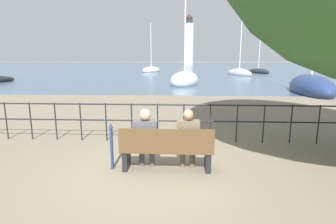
# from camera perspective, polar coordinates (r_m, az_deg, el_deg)

# --- Properties ---
(ground_plane) EXTENTS (1000.00, 1000.00, 0.00)m
(ground_plane) POSITION_cam_1_polar(r_m,az_deg,el_deg) (5.49, -0.28, -12.30)
(ground_plane) COLOR #7A705B
(harbor_water) EXTENTS (600.00, 300.00, 0.01)m
(harbor_water) POSITION_cam_1_polar(r_m,az_deg,el_deg) (166.48, 2.91, 10.36)
(harbor_water) COLOR #47607A
(harbor_water) RESTS_ON ground_plane
(park_bench) EXTENTS (1.85, 0.45, 0.90)m
(park_bench) POSITION_cam_1_polar(r_m,az_deg,el_deg) (5.27, -0.32, -8.23)
(park_bench) COLOR brown
(park_bench) RESTS_ON ground_plane
(seated_person_left) EXTENTS (0.48, 0.35, 1.25)m
(seated_person_left) POSITION_cam_1_polar(r_m,az_deg,el_deg) (5.30, -4.89, -5.27)
(seated_person_left) COLOR #4C4C51
(seated_person_left) RESTS_ON ground_plane
(seated_person_right) EXTENTS (0.44, 0.35, 1.25)m
(seated_person_right) POSITION_cam_1_polar(r_m,az_deg,el_deg) (5.26, 4.38, -5.44)
(seated_person_right) COLOR brown
(seated_person_right) RESTS_ON ground_plane
(promenade_railing) EXTENTS (13.52, 0.04, 1.05)m
(promenade_railing) POSITION_cam_1_polar(r_m,az_deg,el_deg) (7.07, 0.58, -1.04)
(promenade_railing) COLOR black
(promenade_railing) RESTS_ON ground_plane
(closed_umbrella) EXTENTS (0.09, 0.09, 0.98)m
(closed_umbrella) POSITION_cam_1_polar(r_m,az_deg,el_deg) (5.43, -12.19, -6.67)
(closed_umbrella) COLOR navy
(closed_umbrella) RESTS_ON ground_plane
(sailboat_0) EXTENTS (3.42, 7.49, 7.27)m
(sailboat_0) POSITION_cam_1_polar(r_m,az_deg,el_deg) (50.67, 19.04, 8.34)
(sailboat_0) COLOR black
(sailboat_0) RESTS_ON ground_plane
(sailboat_1) EXTENTS (3.53, 6.49, 10.09)m
(sailboat_1) POSITION_cam_1_polar(r_m,az_deg,el_deg) (41.22, 15.25, 8.19)
(sailboat_1) COLOR silver
(sailboat_1) RESTS_ON ground_plane
(sailboat_3) EXTENTS (3.37, 7.21, 9.86)m
(sailboat_3) POSITION_cam_1_polar(r_m,az_deg,el_deg) (20.47, 28.59, 4.74)
(sailboat_3) COLOR navy
(sailboat_3) RESTS_ON ground_plane
(sailboat_4) EXTENTS (4.36, 5.98, 9.58)m
(sailboat_4) POSITION_cam_1_polar(r_m,az_deg,el_deg) (51.99, -3.66, 9.07)
(sailboat_4) COLOR white
(sailboat_4) RESTS_ON ground_plane
(sailboat_5) EXTENTS (3.43, 6.06, 8.89)m
(sailboat_5) POSITION_cam_1_polar(r_m,az_deg,el_deg) (24.45, 3.63, 6.87)
(sailboat_5) COLOR white
(sailboat_5) RESTS_ON ground_plane
(harbor_lighthouse) EXTENTS (4.44, 4.44, 23.32)m
(harbor_lighthouse) POSITION_cam_1_polar(r_m,az_deg,el_deg) (127.91, 4.55, 14.97)
(harbor_lighthouse) COLOR silver
(harbor_lighthouse) RESTS_ON ground_plane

